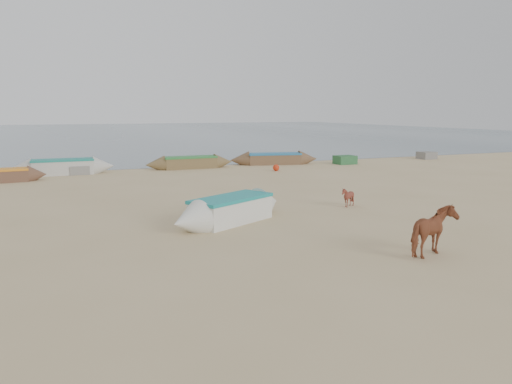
{
  "coord_description": "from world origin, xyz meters",
  "views": [
    {
      "loc": [
        -7.28,
        -13.17,
        4.07
      ],
      "look_at": [
        0.0,
        4.0,
        1.0
      ],
      "focal_mm": 35.0,
      "sensor_mm": 36.0,
      "label": 1
    }
  ],
  "objects": [
    {
      "name": "near_canoe",
      "position": [
        -1.13,
        3.65,
        0.48
      ],
      "size": [
        5.52,
        3.79,
        0.95
      ],
      "primitive_type": null,
      "rotation": [
        0.0,
        0.0,
        0.49
      ],
      "color": "silver",
      "rests_on": "ground"
    },
    {
      "name": "cow_adult",
      "position": [
        2.6,
        -2.59,
        0.71
      ],
      "size": [
        1.84,
        1.32,
        1.42
      ],
      "primitive_type": "imported",
      "rotation": [
        0.0,
        0.0,
        1.94
      ],
      "color": "brown",
      "rests_on": "ground"
    },
    {
      "name": "waterline_canoes",
      "position": [
        -7.21,
        20.24,
        0.43
      ],
      "size": [
        41.39,
        4.63,
        1.0
      ],
      "color": "brown",
      "rests_on": "ground"
    },
    {
      "name": "ground",
      "position": [
        0.0,
        0.0,
        0.0
      ],
      "size": [
        140.0,
        140.0,
        0.0
      ],
      "primitive_type": "plane",
      "color": "tan",
      "rests_on": "ground"
    },
    {
      "name": "sea",
      "position": [
        0.0,
        82.0,
        0.01
      ],
      "size": [
        160.0,
        160.0,
        0.0
      ],
      "primitive_type": "plane",
      "color": "slate",
      "rests_on": "ground"
    },
    {
      "name": "calf_front",
      "position": [
        4.45,
        4.49,
        0.42
      ],
      "size": [
        0.91,
        0.84,
        0.85
      ],
      "primitive_type": "imported",
      "rotation": [
        0.0,
        0.0,
        -1.8
      ],
      "color": "maroon",
      "rests_on": "ground"
    },
    {
      "name": "beach_clutter",
      "position": [
        4.51,
        19.52,
        0.3
      ],
      "size": [
        43.25,
        4.11,
        0.64
      ],
      "color": "#2C6230",
      "rests_on": "ground"
    }
  ]
}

